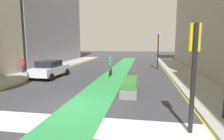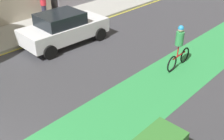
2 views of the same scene
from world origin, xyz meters
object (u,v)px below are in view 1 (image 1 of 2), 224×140
(median_planter, at_px, (130,86))
(traffic_signal_near_right, at_px, (194,57))
(traffic_signal_far_right, at_px, (158,45))
(pedestrian_sidewalk_left_a, at_px, (23,65))
(car_white_left_far, at_px, (50,69))
(cyclist_in_lane, at_px, (110,66))

(median_planter, bearing_deg, traffic_signal_near_right, -63.41)
(traffic_signal_far_right, distance_m, pedestrian_sidewalk_left_a, 15.07)
(traffic_signal_far_right, relative_size, car_white_left_far, 0.98)
(pedestrian_sidewalk_left_a, relative_size, median_planter, 0.46)
(cyclist_in_lane, xyz_separation_m, median_planter, (2.30, -5.58, -0.57))
(traffic_signal_far_right, xyz_separation_m, median_planter, (-2.48, -11.17, -2.53))
(cyclist_in_lane, xyz_separation_m, pedestrian_sidewalk_left_a, (-8.97, -0.28, -0.02))
(traffic_signal_near_right, bearing_deg, median_planter, 116.59)
(traffic_signal_near_right, height_order, median_planter, traffic_signal_near_right)
(median_planter, bearing_deg, traffic_signal_far_right, 77.50)
(cyclist_in_lane, height_order, median_planter, cyclist_in_lane)
(car_white_left_far, bearing_deg, pedestrian_sidewalk_left_a, 159.46)
(traffic_signal_near_right, height_order, car_white_left_far, traffic_signal_near_right)
(median_planter, bearing_deg, pedestrian_sidewalk_left_a, 154.81)
(traffic_signal_far_right, height_order, median_planter, traffic_signal_far_right)
(traffic_signal_far_right, distance_m, car_white_left_far, 12.58)
(pedestrian_sidewalk_left_a, height_order, median_planter, pedestrian_sidewalk_left_a)
(traffic_signal_near_right, distance_m, median_planter, 6.07)
(traffic_signal_near_right, relative_size, cyclist_in_lane, 2.07)
(car_white_left_far, relative_size, pedestrian_sidewalk_left_a, 2.69)
(pedestrian_sidewalk_left_a, xyz_separation_m, median_planter, (11.27, -5.30, -0.55))
(car_white_left_far, xyz_separation_m, cyclist_in_lane, (5.29, 1.66, 0.17))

